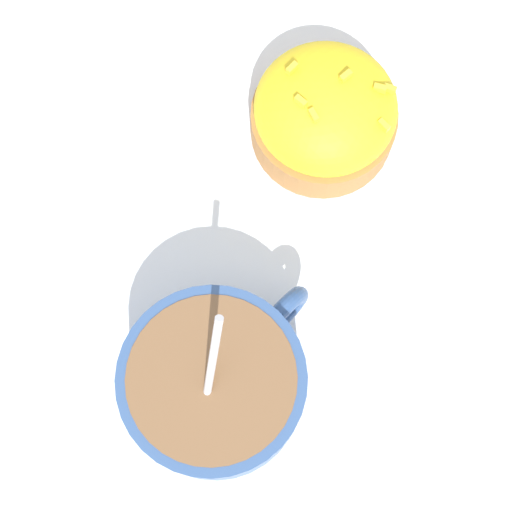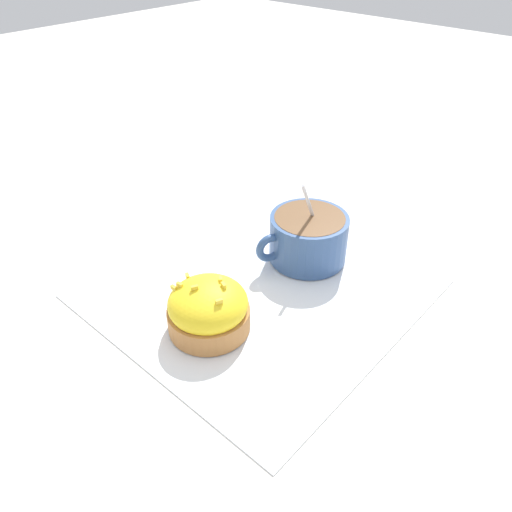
# 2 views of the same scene
# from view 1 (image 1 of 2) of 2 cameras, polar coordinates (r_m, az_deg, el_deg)

# --- Properties ---
(ground_plane) EXTENTS (3.00, 3.00, 0.00)m
(ground_plane) POSITION_cam_1_polar(r_m,az_deg,el_deg) (0.49, 1.66, -0.32)
(ground_plane) COLOR silver
(paper_napkin) EXTENTS (0.32, 0.32, 0.00)m
(paper_napkin) POSITION_cam_1_polar(r_m,az_deg,el_deg) (0.49, 1.66, -0.27)
(paper_napkin) COLOR white
(paper_napkin) RESTS_ON ground_plane
(coffee_cup) EXTENTS (0.11, 0.09, 0.11)m
(coffee_cup) POSITION_cam_1_polar(r_m,az_deg,el_deg) (0.44, -2.73, -8.49)
(coffee_cup) COLOR #335184
(coffee_cup) RESTS_ON paper_napkin
(frosted_pastry) EXTENTS (0.08, 0.08, 0.06)m
(frosted_pastry) POSITION_cam_1_polar(r_m,az_deg,el_deg) (0.49, 4.60, 9.41)
(frosted_pastry) COLOR #B2753D
(frosted_pastry) RESTS_ON paper_napkin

